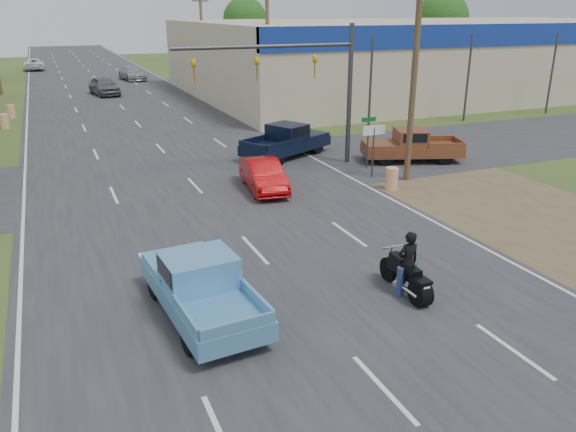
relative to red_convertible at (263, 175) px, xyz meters
name	(u,v)px	position (x,y,z in m)	size (l,w,h in m)	color
ground	(383,389)	(-2.68, -14.18, -0.68)	(200.00, 200.00, 0.00)	#334A1D
main_road	(122,107)	(-2.68, 25.82, -0.67)	(15.00, 180.00, 0.02)	#2D2D30
cross_road	(185,175)	(-2.68, 3.82, -0.67)	(120.00, 10.00, 0.02)	#2D2D30
dirt_verge	(474,194)	(8.32, -4.18, -0.68)	(8.00, 18.00, 0.01)	brown
big_box_store	(442,54)	(29.32, 25.75, 2.63)	(50.00, 28.10, 6.60)	#B7A88C
utility_pole_1	(415,65)	(6.82, -1.18, 4.64)	(2.00, 0.28, 10.00)	#4C3823
utility_pole_2	(267,43)	(6.82, 16.82, 4.64)	(2.00, 0.28, 10.00)	#4C3823
utility_pole_3	(202,34)	(6.82, 34.82, 4.64)	(2.00, 0.28, 10.00)	#4C3823
tree_3	(442,19)	(52.32, 55.82, 5.51)	(8.40, 8.40, 10.40)	#422D19
tree_5	(245,19)	(27.32, 80.82, 5.20)	(7.98, 7.98, 9.88)	#422D19
barrel_0	(392,179)	(5.32, -2.18, -0.18)	(0.56, 0.56, 1.00)	orange
barrel_1	(317,140)	(5.72, 6.32, -0.18)	(0.56, 0.56, 1.00)	orange
barrel_2	(5,121)	(-11.18, 19.82, -0.18)	(0.56, 0.56, 1.00)	orange
barrel_3	(11,112)	(-10.88, 23.82, -0.18)	(0.56, 0.56, 1.00)	orange
lane_sign	(374,139)	(5.52, -0.18, 1.22)	(1.20, 0.08, 2.52)	#3F3F44
street_name_sign	(368,137)	(6.12, 1.32, 0.93)	(0.80, 0.08, 2.61)	#3F3F44
signal_mast	(302,71)	(3.14, 2.82, 4.12)	(9.12, 0.40, 7.00)	#3F3F44
red_convertible	(263,175)	(0.00, 0.00, 0.00)	(1.44, 4.13, 1.36)	#A10709
motorcycle	(408,279)	(0.19, -10.86, -0.15)	(0.73, 2.36, 1.20)	black
rider	(408,265)	(0.19, -10.79, 0.23)	(0.66, 0.44, 1.82)	black
blue_pickup	(200,284)	(-5.42, -9.51, 0.17)	(2.34, 5.23, 1.69)	black
navy_pickup	(288,140)	(3.42, 5.23, 0.22)	(5.75, 4.23, 1.79)	black
brown_pickup	(410,145)	(8.93, 1.68, 0.19)	(5.54, 3.65, 1.71)	black
distant_car_grey	(104,86)	(-3.18, 33.60, 0.17)	(2.01, 4.99, 1.70)	#5C5C61
distant_car_silver	(132,73)	(1.10, 44.74, 0.08)	(2.14, 5.27, 1.53)	#9A9A9E
distant_car_white	(34,64)	(-9.18, 61.36, 0.07)	(2.50, 5.43, 1.51)	white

